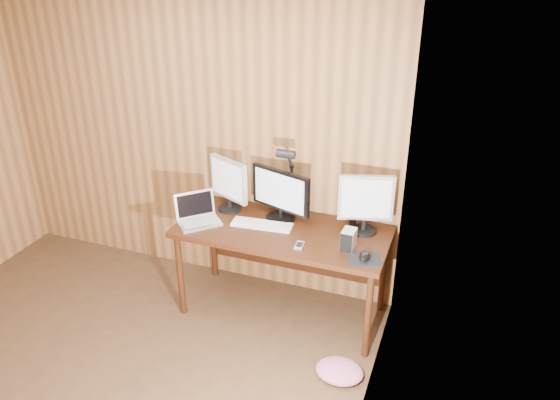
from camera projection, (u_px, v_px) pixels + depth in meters
The scene contains 14 objects.
room_shell at pixel (3, 260), 2.78m from camera, with size 4.00×4.00×4.00m.
desk at pixel (285, 239), 4.21m from camera, with size 1.60×0.70×0.75m.
monitor_center at pixel (281, 195), 4.15m from camera, with size 0.51×0.23×0.41m.
monitor_left at pixel (229, 183), 4.28m from camera, with size 0.37×0.19×0.43m.
monitor_right at pixel (366, 202), 3.96m from camera, with size 0.40×0.19×0.45m.
laptop at pixel (198, 215), 4.19m from camera, with size 0.39×0.39×0.22m.
keyboard at pixel (262, 224), 4.14m from camera, with size 0.47×0.18×0.02m.
mousepad at pixel (364, 259), 3.71m from camera, with size 0.22×0.18×0.00m, color black.
mouse at pixel (365, 256), 3.71m from camera, with size 0.07×0.12×0.04m, color black.
hard_drive at pixel (349, 239), 3.82m from camera, with size 0.10×0.14×0.14m.
phone at pixel (299, 245), 3.87m from camera, with size 0.06×0.11×0.02m.
speaker at pixel (353, 222), 4.08m from camera, with size 0.05×0.05×0.12m, color black.
desk_lamp at pixel (288, 171), 4.13m from camera, with size 0.14×0.20×0.61m.
fabric_pile at pixel (339, 371), 3.73m from camera, with size 0.33×0.27×0.11m, color #C35E80, non-canonical shape.
Camera 1 is at (2.14, -1.74, 2.75)m, focal length 35.00 mm.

